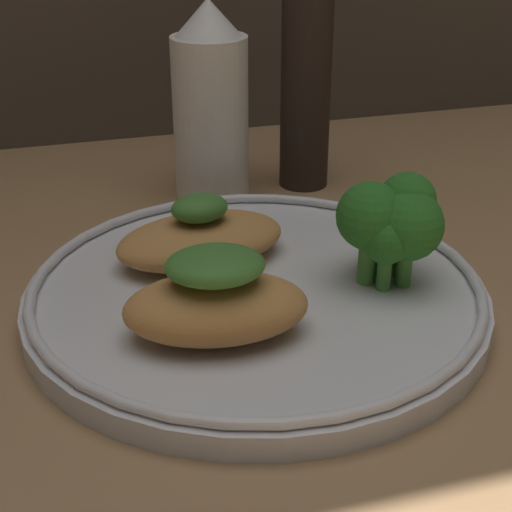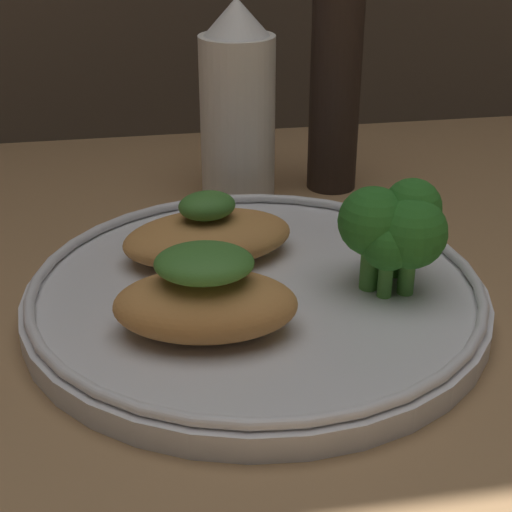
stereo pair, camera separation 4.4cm
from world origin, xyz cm
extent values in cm
cube|color=#936D47|center=(0.00, 0.00, -0.50)|extent=(180.00, 180.00, 1.00)
cylinder|color=silver|center=(0.00, 0.00, 0.70)|extent=(26.20, 26.20, 1.40)
torus|color=silver|center=(0.00, 0.00, 1.70)|extent=(25.60, 25.60, 0.60)
ellipsoid|color=#BC7F42|center=(-3.33, -4.19, 2.99)|extent=(10.10, 6.91, 3.17)
ellipsoid|color=#3D752D|center=(-3.33, -4.19, 5.38)|extent=(5.51, 4.68, 1.62)
ellipsoid|color=#BC7F42|center=(-2.18, 4.38, 2.68)|extent=(11.22, 7.89, 2.55)
ellipsoid|color=#3D752D|center=(-2.18, 4.38, 4.77)|extent=(3.82, 3.24, 1.62)
cylinder|color=#4C8E38|center=(8.47, -1.05, 3.19)|extent=(0.89, 0.89, 3.58)
sphere|color=#286B23|center=(8.47, -1.05, 6.13)|extent=(3.28, 3.28, 3.28)
cylinder|color=#4C8E38|center=(8.29, 0.16, 2.43)|extent=(0.71, 0.71, 2.06)
sphere|color=#286B23|center=(8.29, 0.16, 4.55)|extent=(3.10, 3.10, 3.10)
cylinder|color=#4C8E38|center=(6.98, 0.28, 2.47)|extent=(1.06, 1.06, 2.15)
sphere|color=#286B23|center=(6.98, 0.28, 4.52)|extent=(2.77, 2.77, 2.77)
cylinder|color=#4C8E38|center=(6.27, -1.13, 2.79)|extent=(1.06, 1.06, 2.77)
sphere|color=#286B23|center=(6.27, -1.13, 5.52)|extent=(3.87, 3.87, 3.87)
cylinder|color=#4C8E38|center=(6.85, -2.19, 2.50)|extent=(0.81, 0.81, 2.19)
sphere|color=#286B23|center=(6.85, -2.19, 4.63)|extent=(2.95, 2.95, 2.95)
cylinder|color=#4C8E38|center=(8.12, -2.05, 2.57)|extent=(0.91, 0.91, 2.34)
sphere|color=#286B23|center=(8.12, -2.05, 5.14)|extent=(4.00, 4.00, 4.00)
cylinder|color=white|center=(1.74, 17.77, 6.00)|extent=(5.60, 5.60, 12.00)
cone|color=white|center=(1.74, 17.77, 13.31)|extent=(4.76, 4.76, 2.64)
cylinder|color=black|center=(9.17, 17.77, 7.87)|extent=(3.82, 3.82, 15.74)
camera|label=1|loc=(-11.01, -37.33, 22.99)|focal=55.00mm
camera|label=2|loc=(-6.77, -38.32, 22.99)|focal=55.00mm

